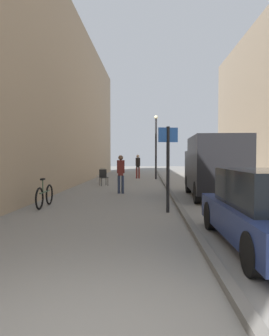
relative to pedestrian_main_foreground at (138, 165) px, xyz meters
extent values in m
plane|color=gray|center=(0.22, -9.47, -1.06)|extent=(80.00, 80.00, 0.00)
cube|color=gray|center=(-4.94, -9.47, 4.02)|extent=(3.12, 40.00, 10.17)
cube|color=#615F5B|center=(1.80, -9.47, -1.00)|extent=(0.16, 40.00, 0.12)
cylinder|color=maroon|center=(0.09, -0.02, -0.63)|extent=(0.13, 0.13, 0.86)
cylinder|color=maroon|center=(-0.09, 0.02, -0.63)|extent=(0.13, 0.13, 0.86)
cube|color=black|center=(0.00, 0.00, 0.17)|extent=(0.27, 0.24, 0.73)
cylinder|color=black|center=(0.13, -0.02, 0.23)|extent=(0.10, 0.10, 0.62)
cylinder|color=black|center=(-0.13, 0.02, 0.23)|extent=(0.10, 0.10, 0.62)
sphere|color=tan|center=(0.00, 0.00, 0.66)|extent=(0.24, 0.24, 0.24)
cylinder|color=#2D3851|center=(-0.56, -9.82, -0.65)|extent=(0.12, 0.12, 0.83)
cylinder|color=#2D3851|center=(-0.39, -9.81, -0.65)|extent=(0.12, 0.12, 0.83)
cube|color=maroon|center=(-0.47, -9.81, 0.12)|extent=(0.23, 0.20, 0.70)
cylinder|color=maroon|center=(-0.60, -9.82, 0.17)|extent=(0.10, 0.10, 0.60)
cylinder|color=maroon|center=(-0.35, -9.81, 0.17)|extent=(0.10, 0.10, 0.60)
sphere|color=brown|center=(-0.47, -9.81, 0.58)|extent=(0.23, 0.23, 0.23)
cube|color=black|center=(3.46, -11.73, 0.35)|extent=(2.06, 3.60, 2.14)
cube|color=black|center=(3.54, -9.28, 0.08)|extent=(1.99, 1.44, 1.61)
cube|color=black|center=(3.56, -8.80, 0.44)|extent=(1.63, 0.10, 0.71)
cylinder|color=black|center=(2.66, -9.39, -0.66)|extent=(0.25, 0.81, 0.80)
cylinder|color=black|center=(4.41, -9.44, -0.66)|extent=(0.25, 0.81, 0.80)
cylinder|color=black|center=(2.55, -12.77, -0.66)|extent=(0.25, 0.81, 0.80)
cylinder|color=black|center=(4.29, -12.83, -0.66)|extent=(0.25, 0.81, 0.80)
cylinder|color=black|center=(2.23, -16.79, -0.74)|extent=(0.21, 0.64, 0.64)
cylinder|color=black|center=(2.26, -19.65, -0.74)|extent=(0.21, 0.64, 0.64)
cylinder|color=black|center=(1.38, -14.61, 0.24)|extent=(0.10, 0.10, 2.60)
cube|color=#2659B2|center=(1.38, -14.61, 1.29)|extent=(0.59, 0.15, 0.44)
cylinder|color=black|center=(1.37, -0.63, 1.19)|extent=(0.14, 0.14, 4.50)
sphere|color=beige|center=(1.37, -0.63, 3.56)|extent=(0.28, 0.28, 0.28)
torus|color=black|center=(-2.70, -13.25, -0.70)|extent=(0.07, 0.72, 0.72)
torus|color=black|center=(-2.68, -14.30, -0.70)|extent=(0.07, 0.72, 0.72)
cylinder|color=#335138|center=(-2.69, -13.78, -0.55)|extent=(0.06, 0.95, 0.05)
cylinder|color=#335138|center=(-2.69, -13.97, -0.33)|extent=(0.04, 0.04, 0.40)
cube|color=black|center=(-2.69, -13.97, -0.11)|extent=(0.10, 0.24, 0.06)
cylinder|color=#B7B2A8|center=(-2.13, -4.61, -0.83)|extent=(0.04, 0.04, 0.45)
cylinder|color=#B7B2A8|center=(-2.45, -4.43, -0.83)|extent=(0.04, 0.04, 0.45)
cylinder|color=#B7B2A8|center=(-1.94, -4.29, -0.83)|extent=(0.04, 0.04, 0.45)
cylinder|color=#B7B2A8|center=(-2.26, -4.10, -0.83)|extent=(0.04, 0.04, 0.45)
cube|color=#B7B2A8|center=(-2.20, -4.36, -0.59)|extent=(0.60, 0.60, 0.04)
cube|color=#B7B2A8|center=(-2.10, -4.19, -0.34)|extent=(0.40, 0.25, 0.45)
cylinder|color=black|center=(-1.54, -6.14, -0.83)|extent=(0.04, 0.04, 0.45)
cylinder|color=black|center=(-1.88, -6.29, -0.83)|extent=(0.04, 0.04, 0.45)
cylinder|color=black|center=(-1.70, -5.80, -0.83)|extent=(0.04, 0.04, 0.45)
cylinder|color=black|center=(-2.04, -5.95, -0.83)|extent=(0.04, 0.04, 0.45)
cube|color=black|center=(-1.79, -6.04, -0.59)|extent=(0.58, 0.58, 0.04)
cube|color=black|center=(-1.87, -5.86, -0.34)|extent=(0.42, 0.22, 0.45)
camera|label=1|loc=(0.77, -24.09, 0.64)|focal=33.48mm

